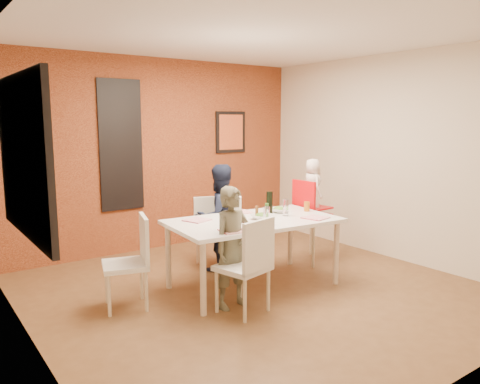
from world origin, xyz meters
TOP-DOWN VIEW (x-y plane):
  - ground at (0.00, 0.00)m, footprint 4.50×4.50m
  - ceiling at (0.00, 0.00)m, footprint 4.50×4.50m
  - wall_back at (0.00, 2.25)m, footprint 4.50×0.02m
  - wall_front at (0.00, -2.25)m, footprint 4.50×0.02m
  - wall_left at (-2.25, 0.00)m, footprint 0.02×4.50m
  - wall_right at (2.25, 0.00)m, footprint 0.02×4.50m
  - brick_accent_wall at (0.00, 2.23)m, footprint 4.50×0.02m
  - picture_window_frame at (-2.22, 0.20)m, footprint 0.05×1.70m
  - picture_window_pane at (-2.21, 0.20)m, footprint 0.02×1.55m
  - glassblock_strip at (-0.60, 2.21)m, footprint 0.55×0.03m
  - glassblock_surround at (-0.60, 2.21)m, footprint 0.60×0.03m
  - art_print_frame at (1.20, 2.21)m, footprint 0.54×0.03m
  - art_print_canvas at (1.20, 2.19)m, footprint 0.44×0.01m
  - dining_table at (0.06, 0.13)m, footprint 1.91×1.17m
  - chair_near at (-0.43, -0.45)m, footprint 0.52×0.52m
  - chair_far at (0.11, 1.07)m, footprint 0.52×0.52m
  - chair_left at (-1.25, 0.37)m, footprint 0.53×0.53m
  - high_chair at (1.21, 0.43)m, footprint 0.48×0.48m
  - child_near at (-0.45, -0.21)m, footprint 0.47×0.33m
  - child_far at (0.08, 0.84)m, footprint 0.66×0.53m
  - toddler at (1.24, 0.43)m, footprint 0.32×0.40m
  - plate_near_left at (-0.44, -0.19)m, footprint 0.28×0.28m
  - plate_far_mid at (0.17, 0.52)m, footprint 0.26×0.26m
  - plate_near_right at (0.65, -0.23)m, footprint 0.28×0.28m
  - plate_far_left at (-0.48, 0.43)m, footprint 0.30×0.30m
  - salad_bowl_a at (0.13, 0.08)m, footprint 0.26×0.26m
  - salad_bowl_b at (0.54, 0.27)m, footprint 0.25×0.25m
  - wine_bottle at (0.33, 0.19)m, footprint 0.07×0.07m
  - wine_glass_a at (0.02, -0.14)m, footprint 0.06×0.06m
  - wine_glass_b at (0.48, 0.07)m, footprint 0.07×0.07m
  - paper_towel_roll at (-0.23, 0.07)m, footprint 0.13×0.13m
  - condiment_red at (0.24, 0.09)m, footprint 0.03×0.03m
  - condiment_green at (0.26, 0.15)m, footprint 0.04×0.04m
  - condiment_brown at (0.12, 0.15)m, footprint 0.04×0.04m
  - sippy_cup at (0.85, 0.12)m, footprint 0.07×0.07m

SIDE VIEW (x-z plane):
  - ground at x=0.00m, z-range 0.00..0.00m
  - chair_far at x=0.11m, z-range 0.05..0.92m
  - chair_left at x=-1.25m, z-range 0.05..0.97m
  - chair_near at x=-0.43m, z-range 0.05..0.99m
  - child_near at x=-0.45m, z-range 0.00..1.21m
  - high_chair at x=1.21m, z-range 0.11..1.19m
  - child_far at x=0.08m, z-range 0.00..1.31m
  - dining_table at x=0.06m, z-range 0.31..1.08m
  - plate_far_mid at x=0.17m, z-range 0.76..0.77m
  - plate_near_left at x=-0.44m, z-range 0.76..0.78m
  - plate_far_left at x=-0.48m, z-range 0.76..0.78m
  - plate_near_right at x=0.65m, z-range 0.76..0.78m
  - salad_bowl_b at x=0.54m, z-range 0.76..0.81m
  - salad_bowl_a at x=0.13m, z-range 0.76..0.82m
  - sippy_cup at x=0.85m, z-range 0.76..0.88m
  - condiment_red at x=0.24m, z-range 0.76..0.89m
  - condiment_brown at x=0.12m, z-range 0.76..0.90m
  - condiment_green at x=0.26m, z-range 0.76..0.92m
  - wine_glass_a at x=0.02m, z-range 0.76..0.95m
  - wine_glass_b at x=0.48m, z-range 0.76..0.95m
  - wine_bottle at x=0.33m, z-range 0.76..1.04m
  - paper_towel_roll at x=-0.23m, z-range 0.76..1.05m
  - toddler at x=1.24m, z-range 0.64..1.35m
  - wall_back at x=0.00m, z-range 0.00..2.70m
  - wall_front at x=0.00m, z-range 0.00..2.70m
  - wall_left at x=-2.25m, z-range 0.00..2.70m
  - wall_right at x=2.25m, z-range 0.00..2.70m
  - brick_accent_wall at x=0.00m, z-range 0.00..2.70m
  - glassblock_strip at x=-0.60m, z-range 0.65..2.35m
  - glassblock_surround at x=-0.60m, z-range 0.62..2.38m
  - picture_window_frame at x=-2.22m, z-range 0.90..2.20m
  - picture_window_pane at x=-2.21m, z-range 0.98..2.12m
  - art_print_frame at x=1.20m, z-range 1.33..1.97m
  - art_print_canvas at x=1.20m, z-range 1.38..1.92m
  - ceiling at x=0.00m, z-range 2.69..2.71m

